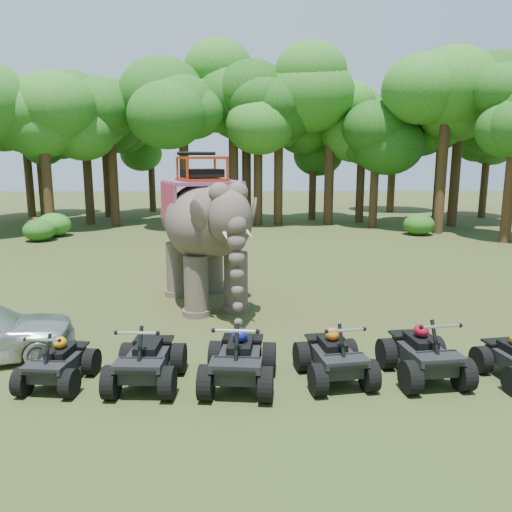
# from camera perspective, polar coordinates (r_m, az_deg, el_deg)

# --- Properties ---
(ground) EXTENTS (110.00, 110.00, 0.00)m
(ground) POSITION_cam_1_polar(r_m,az_deg,el_deg) (12.08, 0.17, -10.00)
(ground) COLOR #47381E
(ground) RESTS_ON ground
(elephant) EXTENTS (4.10, 5.85, 4.51)m
(elephant) POSITION_cam_1_polar(r_m,az_deg,el_deg) (14.97, -5.95, 3.03)
(elephant) COLOR #4D3F38
(elephant) RESTS_ON ground
(atv_0) EXTENTS (1.30, 1.66, 1.14)m
(atv_0) POSITION_cam_1_polar(r_m,az_deg,el_deg) (10.59, -21.74, -10.65)
(atv_0) COLOR black
(atv_0) RESTS_ON ground
(atv_1) EXTENTS (1.40, 1.85, 1.31)m
(atv_1) POSITION_cam_1_polar(r_m,az_deg,el_deg) (10.05, -12.44, -10.76)
(atv_1) COLOR black
(atv_1) RESTS_ON ground
(atv_2) EXTENTS (1.55, 1.99, 1.38)m
(atv_2) POSITION_cam_1_polar(r_m,az_deg,el_deg) (9.78, -1.92, -10.92)
(atv_2) COLOR black
(atv_2) RESTS_ON ground
(atv_3) EXTENTS (1.51, 1.90, 1.28)m
(atv_3) POSITION_cam_1_polar(r_m,az_deg,el_deg) (10.14, 8.96, -10.52)
(atv_3) COLOR black
(atv_3) RESTS_ON ground
(atv_4) EXTENTS (1.50, 1.94, 1.34)m
(atv_4) POSITION_cam_1_polar(r_m,az_deg,el_deg) (10.62, 18.65, -9.79)
(atv_4) COLOR black
(atv_4) RESTS_ON ground
(tree_0) EXTENTS (6.93, 6.93, 9.90)m
(tree_0) POSITION_cam_1_polar(r_m,az_deg,el_deg) (33.53, -1.11, 12.21)
(tree_0) COLOR #195114
(tree_0) RESTS_ON ground
(tree_1) EXTENTS (4.78, 4.78, 6.84)m
(tree_1) POSITION_cam_1_polar(r_m,az_deg,el_deg) (35.58, 6.52, 9.62)
(tree_1) COLOR #195114
(tree_1) RESTS_ON ground
(tree_2) EXTENTS (5.13, 5.13, 7.32)m
(tree_2) POSITION_cam_1_polar(r_m,az_deg,el_deg) (32.14, 13.43, 9.66)
(tree_2) COLOR #195114
(tree_2) RESTS_ON ground
(tree_3) EXTENTS (6.16, 6.16, 8.80)m
(tree_3) POSITION_cam_1_polar(r_m,az_deg,el_deg) (30.78, 20.56, 10.58)
(tree_3) COLOR #195114
(tree_3) RESTS_ON ground
(tree_4) EXTENTS (5.87, 5.87, 8.39)m
(tree_4) POSITION_cam_1_polar(r_m,az_deg,el_deg) (28.80, 27.23, 9.65)
(tree_4) COLOR #195114
(tree_4) RESTS_ON ground
(tree_27) EXTENTS (6.00, 6.00, 8.58)m
(tree_27) POSITION_cam_1_polar(r_m,az_deg,el_deg) (30.94, -22.94, 10.20)
(tree_27) COLOR #195114
(tree_27) RESTS_ON ground
(tree_28) EXTENTS (5.95, 5.95, 8.50)m
(tree_28) POSITION_cam_1_polar(r_m,az_deg,el_deg) (33.26, -16.08, 10.59)
(tree_28) COLOR #195114
(tree_28) RESTS_ON ground
(tree_29) EXTENTS (6.61, 6.61, 9.44)m
(tree_29) POSITION_cam_1_polar(r_m,az_deg,el_deg) (31.76, -8.25, 11.74)
(tree_29) COLOR #195114
(tree_29) RESTS_ON ground
(tree_30) EXTENTS (6.84, 6.84, 9.77)m
(tree_30) POSITION_cam_1_polar(r_m,az_deg,el_deg) (41.79, 15.38, 11.54)
(tree_30) COLOR #195114
(tree_30) RESTS_ON ground
(tree_31) EXTENTS (6.48, 6.48, 9.25)m
(tree_31) POSITION_cam_1_polar(r_m,az_deg,el_deg) (38.83, -16.79, 11.14)
(tree_31) COLOR #195114
(tree_31) RESTS_ON ground
(tree_33) EXTENTS (6.32, 6.32, 9.02)m
(tree_33) POSITION_cam_1_polar(r_m,az_deg,el_deg) (34.80, -18.80, 10.87)
(tree_33) COLOR #195114
(tree_33) RESTS_ON ground
(tree_34) EXTENTS (6.58, 6.58, 9.40)m
(tree_34) POSITION_cam_1_polar(r_m,az_deg,el_deg) (32.73, 2.60, 11.79)
(tree_34) COLOR #195114
(tree_34) RESTS_ON ground
(tree_35) EXTENTS (5.02, 5.02, 7.17)m
(tree_35) POSITION_cam_1_polar(r_m,az_deg,el_deg) (41.57, -11.87, 9.91)
(tree_35) COLOR #195114
(tree_35) RESTS_ON ground
(tree_36) EXTENTS (7.18, 7.18, 10.26)m
(tree_36) POSITION_cam_1_polar(r_m,az_deg,el_deg) (34.45, 22.03, 11.69)
(tree_36) COLOR #195114
(tree_36) RESTS_ON ground
(tree_37) EXTENTS (7.45, 7.45, 10.65)m
(tree_37) POSITION_cam_1_polar(r_m,az_deg,el_deg) (33.20, 8.47, 12.75)
(tree_37) COLOR #195114
(tree_37) RESTS_ON ground
(tree_38) EXTENTS (6.33, 6.33, 9.04)m
(tree_38) POSITION_cam_1_polar(r_m,az_deg,el_deg) (32.56, 0.24, 11.49)
(tree_38) COLOR #195114
(tree_38) RESTS_ON ground
(tree_39) EXTENTS (5.05, 5.05, 7.21)m
(tree_39) POSITION_cam_1_polar(r_m,az_deg,el_deg) (40.14, 24.76, 9.12)
(tree_39) COLOR #195114
(tree_39) RESTS_ON ground
(tree_40) EXTENTS (6.41, 6.41, 9.16)m
(tree_40) POSITION_cam_1_polar(r_m,az_deg,el_deg) (40.77, -24.72, 10.52)
(tree_40) COLOR #195114
(tree_40) RESTS_ON ground
(tree_41) EXTENTS (5.81, 5.81, 8.30)m
(tree_41) POSITION_cam_1_polar(r_m,az_deg,el_deg) (34.36, 20.29, 10.17)
(tree_41) COLOR #195114
(tree_41) RESTS_ON ground
(tree_42) EXTENTS (5.36, 5.36, 7.66)m
(tree_42) POSITION_cam_1_polar(r_m,az_deg,el_deg) (40.72, -23.42, 9.56)
(tree_42) COLOR #195114
(tree_42) RESTS_ON ground
(tree_43) EXTENTS (7.37, 7.37, 10.53)m
(tree_43) POSITION_cam_1_polar(r_m,az_deg,el_deg) (32.72, -2.60, 12.78)
(tree_43) COLOR #195114
(tree_43) RESTS_ON ground
(tree_44) EXTENTS (5.77, 5.77, 8.24)m
(tree_44) POSITION_cam_1_polar(r_m,az_deg,el_deg) (34.65, 11.94, 10.57)
(tree_44) COLOR #195114
(tree_44) RESTS_ON ground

